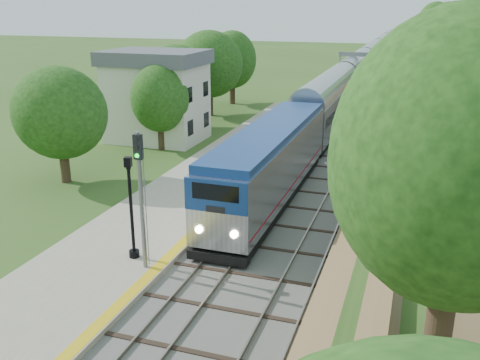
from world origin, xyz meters
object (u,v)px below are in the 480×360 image
(lamppost_far, at_px, (132,214))
(signal_farside, at_px, (375,155))
(signal_platform, at_px, (141,187))
(signal_gantry, at_px, (373,64))
(train, at_px, (364,71))
(station_building, at_px, (157,95))

(lamppost_far, height_order, signal_farside, signal_farside)
(signal_platform, bearing_deg, lamppost_far, 143.12)
(signal_gantry, relative_size, signal_platform, 1.32)
(signal_farside, bearing_deg, signal_platform, -129.61)
(train, relative_size, lamppost_far, 25.03)
(train, distance_m, signal_farside, 52.00)
(lamppost_far, bearing_deg, station_building, 114.24)
(signal_gantry, height_order, signal_platform, signal_platform)
(signal_platform, xyz_separation_m, signal_farside, (9.10, 11.00, -0.65))
(signal_gantry, bearing_deg, station_building, -123.38)
(train, relative_size, signal_platform, 19.49)
(train, height_order, signal_platform, signal_platform)
(signal_farside, bearing_deg, signal_gantry, 95.73)
(station_building, relative_size, lamppost_far, 1.73)
(station_building, relative_size, signal_gantry, 1.02)
(station_building, height_order, signal_platform, station_building)
(signal_gantry, height_order, train, signal_gantry)
(signal_gantry, xyz_separation_m, lamppost_far, (-6.36, -47.44, -2.22))
(signal_gantry, bearing_deg, signal_platform, -96.36)
(station_building, relative_size, signal_farside, 1.49)
(signal_gantry, relative_size, lamppost_far, 1.69)
(station_building, bearing_deg, lamppost_far, -65.76)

